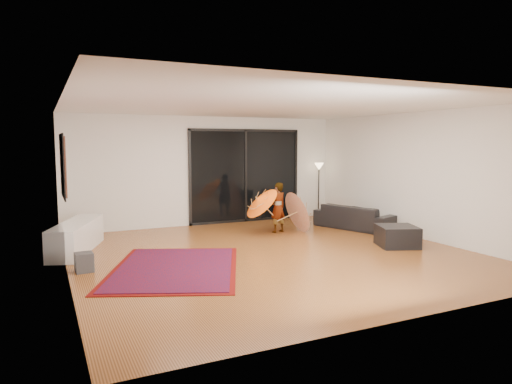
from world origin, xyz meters
TOP-DOWN VIEW (x-y plane):
  - floor at (0.00, 0.00)m, footprint 7.00×7.00m
  - ceiling at (0.00, 0.00)m, footprint 7.00×7.00m
  - wall_back at (0.00, 3.50)m, footprint 7.00×0.00m
  - wall_front at (0.00, -3.50)m, footprint 7.00×0.00m
  - wall_left at (-3.50, 0.00)m, footprint 0.00×7.00m
  - wall_right at (3.50, 0.00)m, footprint 0.00×7.00m
  - sliding_door at (1.00, 3.47)m, footprint 3.06×0.07m
  - painting at (-3.46, 1.00)m, footprint 0.04×1.28m
  - media_console at (-3.25, 1.75)m, footprint 1.17×2.06m
  - speaker at (-3.25, 0.22)m, footprint 0.29×0.29m
  - persian_rug at (-1.90, -0.22)m, footprint 2.91×3.32m
  - sofa at (2.95, 1.40)m, footprint 1.37×2.08m
  - ottoman at (2.50, -0.52)m, footprint 0.93×0.93m
  - floor_lamp at (3.10, 3.22)m, footprint 0.26×0.26m
  - child at (1.05, 1.77)m, footprint 0.47×0.37m
  - parasol_orange at (0.50, 1.72)m, footprint 0.73×0.86m
  - parasol_white at (1.65, 1.62)m, footprint 0.53×0.97m

SIDE VIEW (x-z plane):
  - floor at x=0.00m, z-range 0.00..0.00m
  - persian_rug at x=-1.90m, z-range 0.00..0.02m
  - speaker at x=-3.25m, z-range 0.00..0.30m
  - ottoman at x=2.50m, z-range 0.00..0.41m
  - media_console at x=-3.25m, z-range 0.00..0.56m
  - sofa at x=2.95m, z-range 0.00..0.57m
  - parasol_white at x=1.65m, z-range 0.01..1.00m
  - child at x=1.05m, z-range 0.00..1.15m
  - parasol_orange at x=0.50m, z-range 0.29..1.18m
  - floor_lamp at x=3.10m, z-range 0.44..1.94m
  - sliding_door at x=1.00m, z-range 0.00..2.40m
  - wall_back at x=0.00m, z-range -2.15..4.85m
  - wall_front at x=0.00m, z-range -2.15..4.85m
  - wall_left at x=-3.50m, z-range -2.15..4.85m
  - wall_right at x=3.50m, z-range -2.15..4.85m
  - painting at x=-3.46m, z-range 1.11..2.19m
  - ceiling at x=0.00m, z-range 2.70..2.70m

